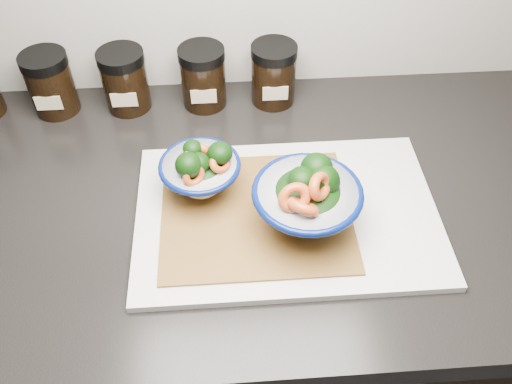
{
  "coord_description": "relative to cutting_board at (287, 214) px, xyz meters",
  "views": [
    {
      "loc": [
        0.09,
        0.88,
        1.53
      ],
      "look_at": [
        0.12,
        1.4,
        0.96
      ],
      "focal_mm": 38.0,
      "sensor_mm": 36.0,
      "label": 1
    }
  ],
  "objects": [
    {
      "name": "bowl_left",
      "position": [
        -0.13,
        0.05,
        0.05
      ],
      "size": [
        0.12,
        0.12,
        0.09
      ],
      "rotation": [
        0.0,
        0.0,
        0.28
      ],
      "color": "white",
      "rests_on": "bamboo_mat"
    },
    {
      "name": "spice_jar_c",
      "position": [
        -0.26,
        0.29,
        0.05
      ],
      "size": [
        0.08,
        0.08,
        0.11
      ],
      "color": "black",
      "rests_on": "countertop"
    },
    {
      "name": "spice_jar_d",
      "position": [
        -0.12,
        0.29,
        0.05
      ],
      "size": [
        0.08,
        0.08,
        0.11
      ],
      "color": "black",
      "rests_on": "countertop"
    },
    {
      "name": "cutting_board",
      "position": [
        0.0,
        0.0,
        0.0
      ],
      "size": [
        0.45,
        0.3,
        0.01
      ],
      "primitive_type": "cube",
      "color": "beige",
      "rests_on": "countertop"
    },
    {
      "name": "countertop",
      "position": [
        -0.17,
        0.05,
        -0.03
      ],
      "size": [
        3.5,
        0.6,
        0.04
      ],
      "primitive_type": "cube",
      "color": "black",
      "rests_on": "cabinet"
    },
    {
      "name": "cabinet",
      "position": [
        -0.17,
        0.05,
        -0.48
      ],
      "size": [
        3.43,
        0.58,
        0.86
      ],
      "primitive_type": "cube",
      "color": "black",
      "rests_on": "ground"
    },
    {
      "name": "spice_jar_e",
      "position": [
        0.01,
        0.29,
        0.05
      ],
      "size": [
        0.08,
        0.08,
        0.11
      ],
      "color": "black",
      "rests_on": "countertop"
    },
    {
      "name": "bowl_right",
      "position": [
        0.02,
        -0.03,
        0.06
      ],
      "size": [
        0.16,
        0.16,
        0.12
      ],
      "rotation": [
        0.0,
        0.0,
        -0.43
      ],
      "color": "white",
      "rests_on": "bamboo_mat"
    },
    {
      "name": "spice_jar_b",
      "position": [
        -0.39,
        0.29,
        0.05
      ],
      "size": [
        0.08,
        0.08,
        0.11
      ],
      "color": "black",
      "rests_on": "countertop"
    },
    {
      "name": "bamboo_mat",
      "position": [
        -0.05,
        -0.0,
        0.01
      ],
      "size": [
        0.28,
        0.24,
        0.0
      ],
      "primitive_type": "cube",
      "color": "olive",
      "rests_on": "cutting_board"
    }
  ]
}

